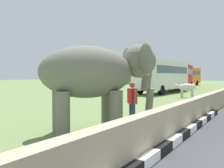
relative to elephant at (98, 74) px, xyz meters
name	(u,v)px	position (x,y,z in m)	size (l,w,h in m)	color
striped_curb	(156,154)	(-1.73, -2.71, -1.83)	(16.20, 0.20, 0.24)	white
barrier_parapet	(174,121)	(0.62, -2.41, -1.45)	(28.00, 0.36, 1.00)	tan
elephant	(98,74)	(0.00, 0.00, 0.00)	(3.89, 3.76, 2.96)	slate
person_handler	(132,101)	(1.68, -0.45, -1.02)	(0.49, 0.56, 1.66)	navy
bus_white	(163,74)	(20.41, 4.89, 0.14)	(9.83, 3.04, 3.50)	silver
bus_red	(180,75)	(30.43, 5.78, 0.14)	(10.26, 3.86, 3.50)	#B21E1E
bus_orange	(185,75)	(44.02, 8.64, 0.14)	(10.22, 3.86, 3.50)	orange
cow_near	(187,88)	(15.68, 1.09, -1.08)	(1.38, 1.81, 1.23)	beige
hill_east	(107,83)	(53.62, 32.13, -1.95)	(29.95, 23.96, 13.67)	slate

